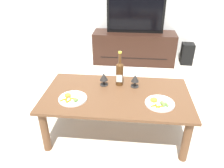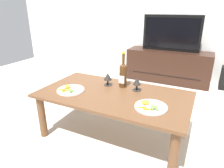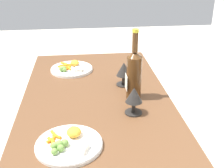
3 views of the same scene
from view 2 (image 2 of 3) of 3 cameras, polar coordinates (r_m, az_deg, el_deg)
ground_plane at (r=2.01m, az=0.41°, el=-14.43°), size 6.40×6.40×0.00m
dining_table at (r=1.82m, az=0.44°, el=-4.67°), size 1.35×0.73×0.45m
tv_stand at (r=3.44m, az=15.80°, el=4.99°), size 1.33×0.41×0.52m
tv_screen at (r=3.34m, az=16.72°, el=13.84°), size 0.89×0.05×0.55m
wine_bottle at (r=1.89m, az=3.20°, el=2.94°), size 0.07×0.07×0.35m
goblet_left at (r=1.95m, az=-1.23°, el=2.02°), size 0.08×0.08×0.13m
goblet_right at (r=1.84m, az=7.20°, el=0.57°), size 0.08×0.08×0.13m
dinner_plate_left at (r=1.87m, az=-11.83°, el=-1.62°), size 0.25×0.25×0.04m
dinner_plate_right at (r=1.56m, az=11.13°, el=-6.36°), size 0.25×0.25×0.05m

